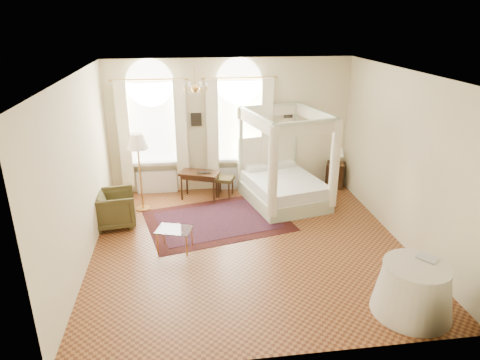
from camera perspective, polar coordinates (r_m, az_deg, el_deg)
The scene contains 18 objects.
ground at distance 8.55m, azimuth 1.16°, elevation -8.54°, with size 6.00×6.00×0.00m, color brown.
room_walls at distance 7.76m, azimuth 1.27°, elevation 4.26°, with size 6.00×6.00×6.00m.
window_left at distance 10.60m, azimuth -11.47°, elevation 5.72°, with size 1.62×0.27×3.29m.
window_right at distance 10.66m, azimuth -0.08°, elevation 6.23°, with size 1.62×0.27×3.29m.
chandelier at distance 8.64m, azimuth -5.99°, elevation 12.20°, with size 0.51×0.45×0.50m.
wall_pictures at distance 10.64m, azimuth -0.76°, elevation 8.44°, with size 2.54×0.03×0.39m.
canopy_bed at distance 10.22m, azimuth 5.91°, elevation -0.37°, with size 2.07×2.36×2.21m.
nightstand at distance 11.44m, azimuth 12.54°, elevation 0.66°, with size 0.45×0.41×0.65m, color #331B0E.
nightstand_lamp at distance 11.33m, azimuth 13.01°, elevation 3.56°, with size 0.27×0.27×0.40m.
writing_desk at distance 10.38m, azimuth -5.40°, elevation 0.53°, with size 1.04×0.79×0.70m.
laptop at distance 10.31m, azimuth -4.85°, elevation 1.07°, with size 0.34×0.22×0.03m, color black.
stool at distance 10.58m, azimuth -2.09°, elevation -0.04°, with size 0.56×0.56×0.50m.
armchair at distance 9.50m, azimuth -16.34°, elevation -3.67°, with size 0.82×0.85×0.77m, color #423A1C.
coffee_table at distance 8.26m, azimuth -8.74°, elevation -6.76°, with size 0.76×0.63×0.45m.
floor_lamp at distance 9.72m, azimuth -13.51°, elevation 4.51°, with size 0.47×0.47×1.81m.
oriental_rug at distance 9.47m, azimuth -3.03°, elevation -5.40°, with size 3.39×2.76×0.01m.
side_table at distance 7.11m, azimuth 22.13°, elevation -13.30°, with size 1.20×1.20×0.82m.
book at distance 7.01m, azimuth 23.37°, elevation -9.86°, with size 0.22×0.29×0.03m, color black.
Camera 1 is at (-1.17, -7.33, 4.24)m, focal length 32.00 mm.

